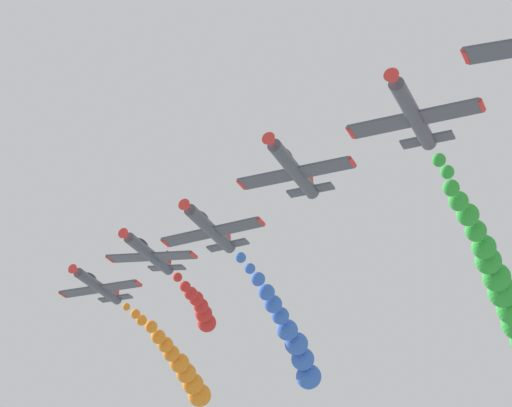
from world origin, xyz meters
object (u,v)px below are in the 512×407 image
at_px(airplane_right_inner, 293,169).
at_px(airplane_trailing, 98,286).
at_px(airplane_left_inner, 413,113).
at_px(airplane_left_outer, 210,228).
at_px(airplane_right_outer, 149,253).

bearing_deg(airplane_right_inner, airplane_trailing, -40.54).
bearing_deg(airplane_left_inner, airplane_trailing, -39.38).
xyz_separation_m(airplane_left_outer, airplane_trailing, (21.08, -18.06, 3.83)).
distance_m(airplane_left_inner, airplane_right_outer, 42.95).
distance_m(airplane_left_inner, airplane_trailing, 57.15).
bearing_deg(airplane_right_outer, airplane_right_inner, 139.61).
height_order(airplane_left_outer, airplane_trailing, airplane_trailing).
bearing_deg(airplane_left_inner, airplane_left_outer, -38.23).
height_order(airplane_left_outer, airplane_right_outer, airplane_right_outer).
height_order(airplane_left_inner, airplane_right_outer, airplane_right_outer).
distance_m(airplane_left_inner, airplane_left_outer, 29.17).
height_order(airplane_right_outer, airplane_trailing, airplane_trailing).
bearing_deg(airplane_left_outer, airplane_trailing, -40.59).
bearing_deg(airplane_right_inner, airplane_left_inner, 144.05).
distance_m(airplane_right_inner, airplane_trailing, 42.73).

